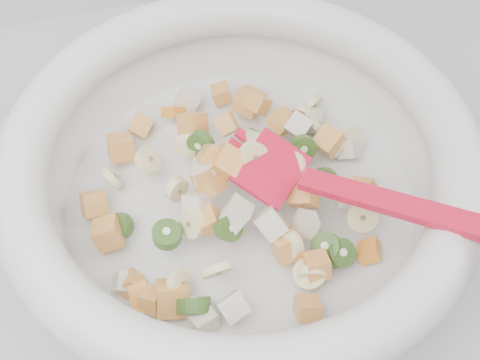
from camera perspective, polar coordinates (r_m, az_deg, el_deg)
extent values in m
cube|color=#A2A2A7|center=(0.99, -0.97, -15.03)|extent=(2.00, 0.60, 0.90)
cylinder|color=silver|center=(0.56, 0.00, -2.35)|extent=(0.33, 0.33, 0.02)
torus|color=silver|center=(0.50, 0.00, 2.54)|extent=(0.40, 0.40, 0.05)
cylinder|color=#FFE6AA|center=(0.50, 6.90, -8.80)|extent=(0.04, 0.02, 0.04)
cylinder|color=#FFE6AA|center=(0.53, 11.53, -3.43)|extent=(0.03, 0.03, 0.03)
cylinder|color=#FFE6AA|center=(0.51, 1.23, 2.21)|extent=(0.03, 0.03, 0.03)
cylinder|color=#FFE6AA|center=(0.55, -4.87, 3.26)|extent=(0.03, 0.03, 0.01)
cylinder|color=#FFE6AA|center=(0.55, -8.70, 1.77)|extent=(0.02, 0.03, 0.03)
cylinder|color=#FFE6AA|center=(0.52, -6.05, -0.89)|extent=(0.03, 0.02, 0.03)
cylinder|color=#FFE6AA|center=(0.59, 7.38, 5.13)|extent=(0.02, 0.03, 0.03)
cylinder|color=#FFE6AA|center=(0.60, 6.06, 6.21)|extent=(0.03, 0.03, 0.03)
cylinder|color=#FFE6AA|center=(0.50, 6.62, -8.79)|extent=(0.03, 0.03, 0.02)
cylinder|color=#FFE6AA|center=(0.48, -2.13, -8.52)|extent=(0.03, 0.02, 0.03)
cylinder|color=#FFE6AA|center=(0.52, 4.91, 1.32)|extent=(0.03, 0.04, 0.03)
cylinder|color=#FFE6AA|center=(0.50, -4.52, -4.10)|extent=(0.02, 0.04, 0.04)
cylinder|color=#FFE6AA|center=(0.56, -12.03, 0.17)|extent=(0.02, 0.03, 0.03)
cylinder|color=#FFE6AA|center=(0.49, 4.87, -6.07)|extent=(0.02, 0.03, 0.03)
cylinder|color=#FFE6AA|center=(0.49, -5.75, -9.84)|extent=(0.03, 0.03, 0.03)
cylinder|color=#FFE6AA|center=(0.61, 6.93, 7.21)|extent=(0.03, 0.02, 0.03)
cylinder|color=#FFE6AA|center=(0.59, 10.36, 3.69)|extent=(0.03, 0.02, 0.03)
cylinder|color=#FFE6AA|center=(0.54, 4.29, 2.94)|extent=(0.02, 0.03, 0.03)
cylinder|color=#FFE6AA|center=(0.58, 10.57, 3.64)|extent=(0.03, 0.03, 0.03)
cube|color=#E19847|center=(0.59, 1.62, 7.30)|extent=(0.03, 0.03, 0.03)
cube|color=#E19847|center=(0.57, 8.43, 3.66)|extent=(0.04, 0.03, 0.03)
cube|color=#E19847|center=(0.54, 11.46, -1.35)|extent=(0.04, 0.04, 0.03)
cube|color=#E19847|center=(0.58, 4.04, 5.61)|extent=(0.03, 0.03, 0.03)
cube|color=#E19847|center=(0.52, -2.79, 1.92)|extent=(0.03, 0.03, 0.03)
cube|color=#E19847|center=(0.57, -11.27, 3.07)|extent=(0.03, 0.03, 0.03)
cube|color=#E19847|center=(0.52, 5.96, -1.36)|extent=(0.04, 0.03, 0.03)
cube|color=#E19847|center=(0.51, -1.28, 1.69)|extent=(0.04, 0.04, 0.03)
cube|color=#E19847|center=(0.49, -6.46, -11.10)|extent=(0.03, 0.04, 0.04)
cube|color=#E19847|center=(0.49, 6.42, -11.98)|extent=(0.02, 0.03, 0.03)
cube|color=#E19847|center=(0.61, -1.79, 8.20)|extent=(0.02, 0.02, 0.02)
cube|color=#E19847|center=(0.51, -2.95, -0.19)|extent=(0.03, 0.03, 0.03)
cube|color=#E19847|center=(0.55, -13.72, -2.19)|extent=(0.03, 0.03, 0.03)
cube|color=#E19847|center=(0.58, -4.52, 5.33)|extent=(0.03, 0.04, 0.03)
cube|color=#E19847|center=(0.49, -8.34, -11.22)|extent=(0.02, 0.03, 0.02)
cube|color=#E19847|center=(0.60, -9.42, 5.10)|extent=(0.03, 0.03, 0.03)
cube|color=#E19847|center=(0.56, -1.25, 5.31)|extent=(0.03, 0.03, 0.03)
cube|color=#E19847|center=(0.52, -12.37, -4.95)|extent=(0.03, 0.03, 0.03)
cube|color=#E19847|center=(0.50, 4.46, -6.24)|extent=(0.03, 0.03, 0.03)
cube|color=#E19847|center=(0.60, 0.90, 7.44)|extent=(0.04, 0.04, 0.03)
cube|color=#E19847|center=(0.50, -3.01, -3.79)|extent=(0.02, 0.02, 0.02)
cube|color=#E19847|center=(0.51, -10.37, -9.64)|extent=(0.03, 0.02, 0.03)
cube|color=#E19847|center=(0.50, 7.31, -8.07)|extent=(0.02, 0.03, 0.02)
cylinder|color=#5B9C34|center=(0.51, 9.50, -6.87)|extent=(0.04, 0.04, 0.02)
cylinder|color=#5B9C34|center=(0.53, 8.06, -0.12)|extent=(0.03, 0.03, 0.03)
cylinder|color=#5B9C34|center=(0.55, 5.97, 3.03)|extent=(0.04, 0.02, 0.03)
cylinder|color=#5B9C34|center=(0.55, 1.96, 3.98)|extent=(0.03, 0.04, 0.03)
cylinder|color=#5B9C34|center=(0.49, -4.43, -11.76)|extent=(0.04, 0.02, 0.04)
cylinder|color=#5B9C34|center=(0.49, -1.06, -4.49)|extent=(0.03, 0.03, 0.03)
cylinder|color=#5B9C34|center=(0.51, 8.17, -6.26)|extent=(0.03, 0.03, 0.02)
cylinder|color=#5B9C34|center=(0.53, -11.39, -4.28)|extent=(0.03, 0.03, 0.03)
cylinder|color=#5B9C34|center=(0.54, -3.76, 3.45)|extent=(0.03, 0.03, 0.03)
cylinder|color=#5B9C34|center=(0.50, -6.94, -5.15)|extent=(0.03, 0.03, 0.01)
cube|color=beige|center=(0.50, -4.13, -2.29)|extent=(0.03, 0.03, 0.03)
cube|color=beige|center=(0.58, 8.76, 3.44)|extent=(0.03, 0.03, 0.03)
cube|color=beige|center=(0.48, -0.67, -11.97)|extent=(0.03, 0.03, 0.03)
cube|color=beige|center=(0.51, -10.78, -9.62)|extent=(0.03, 0.02, 0.03)
cube|color=beige|center=(0.60, 6.89, 5.63)|extent=(0.02, 0.03, 0.03)
cube|color=beige|center=(0.54, 10.07, -1.22)|extent=(0.02, 0.03, 0.03)
cube|color=beige|center=(0.49, -0.47, -3.28)|extent=(0.04, 0.03, 0.04)
cube|color=beige|center=(0.54, 1.09, 3.54)|extent=(0.02, 0.03, 0.03)
cube|color=beige|center=(0.57, 5.56, 5.17)|extent=(0.03, 0.03, 0.03)
cube|color=beige|center=(0.49, -3.62, -13.09)|extent=(0.03, 0.03, 0.03)
cube|color=beige|center=(0.53, 1.82, 2.59)|extent=(0.03, 0.03, 0.03)
cube|color=beige|center=(0.51, 6.24, -4.15)|extent=(0.02, 0.03, 0.03)
cube|color=beige|center=(0.51, -3.33, 0.84)|extent=(0.02, 0.03, 0.03)
cube|color=beige|center=(0.61, -5.02, 7.54)|extent=(0.03, 0.03, 0.03)
cube|color=beige|center=(0.50, 2.99, -4.08)|extent=(0.03, 0.03, 0.04)
cube|color=beige|center=(0.58, 10.29, 2.91)|extent=(0.02, 0.03, 0.03)
cube|color=orange|center=(0.50, -9.34, -11.05)|extent=(0.02, 0.03, 0.02)
cube|color=orange|center=(0.52, 12.15, -6.59)|extent=(0.03, 0.03, 0.02)
cube|color=orange|center=(0.60, -6.24, 6.43)|extent=(0.03, 0.03, 0.03)
cube|color=red|center=(0.51, 2.93, 1.08)|extent=(0.08, 0.07, 0.02)
cube|color=red|center=(0.53, 0.79, 3.88)|extent=(0.02, 0.02, 0.01)
cube|color=red|center=(0.52, 0.05, 2.92)|extent=(0.02, 0.02, 0.01)
cube|color=red|center=(0.52, -0.70, 1.93)|extent=(0.02, 0.02, 0.01)
cube|color=red|center=(0.51, -1.47, 0.91)|extent=(0.02, 0.02, 0.01)
cube|color=red|center=(0.47, 15.57, -2.54)|extent=(0.13, 0.14, 0.05)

